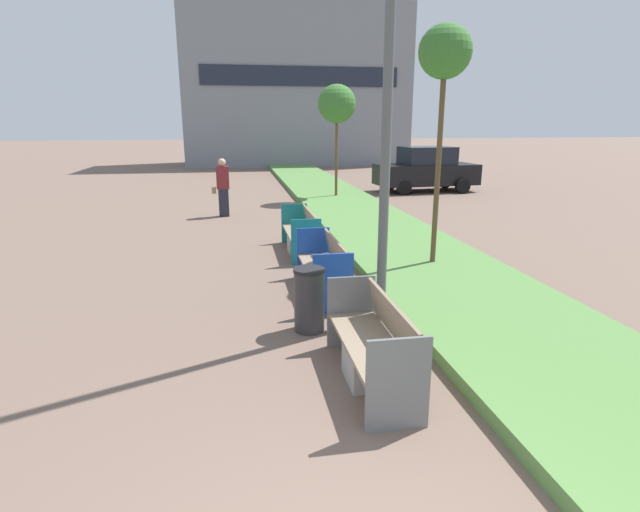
{
  "coord_description": "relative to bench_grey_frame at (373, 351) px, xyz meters",
  "views": [
    {
      "loc": [
        -0.52,
        -1.79,
        2.82
      ],
      "look_at": [
        0.9,
        6.38,
        0.6
      ],
      "focal_mm": 28.0,
      "sensor_mm": 36.0,
      "label": 1
    }
  ],
  "objects": [
    {
      "name": "bench_teal_frame",
      "position": [
        0.0,
        5.9,
        0.0
      ],
      "size": [
        0.65,
        2.04,
        0.94
      ],
      "color": "#9E9B96",
      "rests_on": "ground"
    },
    {
      "name": "bench_grey_frame",
      "position": [
        0.0,
        0.0,
        0.0
      ],
      "size": [
        0.65,
        1.93,
        0.94
      ],
      "color": "#9E9B96",
      "rests_on": "ground"
    },
    {
      "name": "pedestrian_walking",
      "position": [
        -1.77,
        10.73,
        0.54
      ],
      "size": [
        0.53,
        0.24,
        1.78
      ],
      "color": "#232633",
      "rests_on": "ground"
    },
    {
      "name": "building_backdrop",
      "position": [
        3.06,
        30.91,
        4.78
      ],
      "size": [
        14.88,
        5.95,
        10.28
      ],
      "color": "gray",
      "rests_on": "ground"
    },
    {
      "name": "sapling_tree_far",
      "position": [
        2.35,
        13.43,
        3.09
      ],
      "size": [
        1.37,
        1.37,
        4.17
      ],
      "color": "brown",
      "rests_on": "ground"
    },
    {
      "name": "bench_blue_frame",
      "position": [
        0.0,
        3.06,
        0.0
      ],
      "size": [
        0.65,
        1.96,
        0.94
      ],
      "color": "#9E9B96",
      "rests_on": "ground"
    },
    {
      "name": "litter_bin",
      "position": [
        -0.49,
        1.52,
        0.09
      ],
      "size": [
        0.43,
        0.43,
        0.9
      ],
      "color": "#2D2D30",
      "rests_on": "ground"
    },
    {
      "name": "planter_grass_strip",
      "position": [
        2.26,
        8.89,
        -0.27
      ],
      "size": [
        2.8,
        120.0,
        0.18
      ],
      "color": "#568442",
      "rests_on": "ground"
    },
    {
      "name": "parked_car_distant",
      "position": [
        6.59,
        15.21,
        0.55
      ],
      "size": [
        4.32,
        2.08,
        1.86
      ],
      "rotation": [
        0.0,
        0.0,
        0.08
      ],
      "color": "black",
      "rests_on": "ground"
    },
    {
      "name": "sapling_tree_near",
      "position": [
        2.35,
        4.03,
        3.59
      ],
      "size": [
        0.95,
        0.95,
        4.52
      ],
      "color": "brown",
      "rests_on": "ground"
    }
  ]
}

